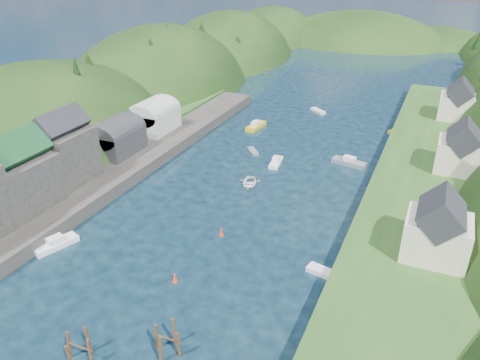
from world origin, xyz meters
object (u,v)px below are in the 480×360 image
at_px(piling_cluster_far, 167,343).
at_px(channel_buoy_near, 175,278).
at_px(piling_cluster_near, 80,351).
at_px(channel_buoy_far, 221,232).

xyz_separation_m(piling_cluster_far, channel_buoy_near, (-4.88, 9.32, -0.76)).
distance_m(piling_cluster_near, piling_cluster_far, 7.98).
relative_size(piling_cluster_near, piling_cluster_far, 1.01).
bearing_deg(channel_buoy_near, piling_cluster_near, -98.24).
bearing_deg(channel_buoy_near, piling_cluster_far, -62.36).
bearing_deg(piling_cluster_far, channel_buoy_near, 117.64).
relative_size(piling_cluster_far, channel_buoy_far, 3.28).
xyz_separation_m(piling_cluster_far, channel_buoy_far, (-4.18, 20.08, -0.76)).
bearing_deg(channel_buoy_far, piling_cluster_near, -96.24).
height_order(piling_cluster_far, channel_buoy_near, piling_cluster_far).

